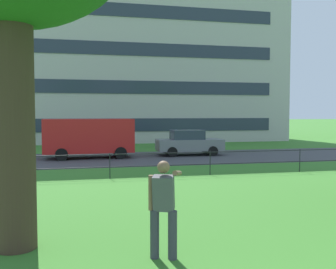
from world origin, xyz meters
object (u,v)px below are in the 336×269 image
object	(u,v)px
car_grey_center	(189,142)
person_thrower	(164,206)
panel_van_far_right	(89,136)
apartment_building_background	(138,44)

from	to	relation	value
car_grey_center	person_thrower	bearing A→B (deg)	-106.94
panel_van_far_right	car_grey_center	xyz separation A→B (m)	(5.98, 0.22, -0.49)
car_grey_center	apartment_building_background	bearing A→B (deg)	92.44
panel_van_far_right	apartment_building_background	size ratio (longest dim) A/B	0.19
person_thrower	car_grey_center	bearing A→B (deg)	73.06
person_thrower	apartment_building_background	size ratio (longest dim) A/B	0.07
person_thrower	panel_van_far_right	size ratio (longest dim) A/B	0.34
person_thrower	car_grey_center	distance (m)	16.77
apartment_building_background	person_thrower	bearing A→B (deg)	-97.16
person_thrower	panel_van_far_right	bearing A→B (deg)	93.94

